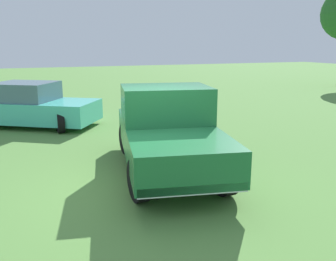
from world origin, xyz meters
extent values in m
plane|color=#54843D|center=(0.00, 0.00, 0.00)|extent=(80.00, 80.00, 0.00)
cylinder|color=black|center=(-0.97, -1.10, 0.39)|extent=(0.78, 0.22, 0.78)
cylinder|color=black|center=(-0.65, 0.41, 0.39)|extent=(0.78, 0.22, 0.78)
cylinder|color=black|center=(1.89, -1.71, 0.39)|extent=(0.78, 0.22, 0.78)
cylinder|color=black|center=(2.22, -0.20, 0.39)|extent=(0.78, 0.22, 0.78)
cube|color=#1E6638|center=(-0.72, -0.36, 0.73)|extent=(2.18, 2.19, 0.64)
cube|color=#1E6638|center=(0.89, -0.71, 1.11)|extent=(1.82, 2.11, 1.40)
cube|color=slate|center=(0.89, -0.71, 1.55)|extent=(1.57, 1.92, 0.48)
cube|color=#1E6638|center=(1.79, -0.90, 0.71)|extent=(2.53, 2.27, 0.60)
cube|color=silver|center=(-1.55, -0.18, 0.47)|extent=(0.49, 1.76, 0.16)
cylinder|color=black|center=(6.47, 0.21, 0.31)|extent=(0.62, 0.20, 0.62)
cylinder|color=black|center=(5.14, 1.09, 0.31)|extent=(0.62, 0.20, 0.62)
cylinder|color=black|center=(8.02, 2.57, 0.31)|extent=(0.62, 0.20, 0.62)
cube|color=#4CC6B2|center=(6.58, 1.83, 0.52)|extent=(3.89, 4.58, 0.68)
cube|color=slate|center=(6.70, 2.00, 1.16)|extent=(2.39, 2.46, 0.60)
camera|label=1|loc=(-6.40, 2.23, 2.68)|focal=39.40mm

